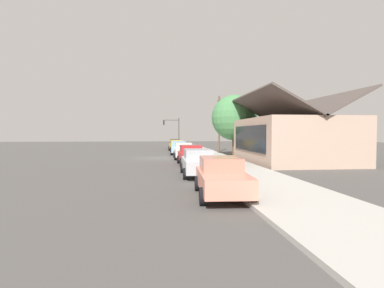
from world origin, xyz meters
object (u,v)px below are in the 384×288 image
Objects in this scene: car_coral at (222,177)px; traffic_light_main at (173,128)px; car_ivory at (184,151)px; car_silver at (199,162)px; car_mustard at (176,145)px; fire_hydrant_red at (218,165)px; car_charcoal at (175,144)px; shade_tree at (234,118)px; car_cherry at (191,155)px; car_skyblue at (179,148)px; utility_pole_wooden at (219,123)px.

car_coral is 0.88× the size of traffic_light_main.
car_ivory is 1.04× the size of car_silver.
car_mustard and car_silver have the same top height.
car_silver is at bearing -46.19° from fire_hydrant_red.
car_coral is (36.64, 0.13, -0.00)m from car_charcoal.
shade_tree is 14.79m from fire_hydrant_red.
car_charcoal is 6.70× the size of fire_hydrant_red.
shade_tree is at bearing 29.85° from car_mustard.
car_silver is 2.07m from fire_hydrant_red.
car_skyblue is at bearing -179.85° from car_cherry.
car_charcoal is 10.91m from utility_pole_wooden.
traffic_light_main is 32.95m from fire_hydrant_red.
shade_tree reaches higher than car_ivory.
car_cherry is 6.20× the size of fire_hydrant_red.
car_charcoal and car_skyblue have the same top height.
car_silver is 0.91× the size of traffic_light_main.
fire_hydrant_red is at bearing -18.19° from shade_tree.
car_mustard is 24.33m from car_silver.
car_charcoal is at bearing 179.14° from car_cherry.
car_silver is (18.32, 0.10, 0.00)m from car_skyblue.
car_cherry reaches higher than fire_hydrant_red.
car_cherry is at bearing 0.73° from car_charcoal.
car_skyblue is at bearing 0.30° from traffic_light_main.
shade_tree reaches higher than car_mustard.
car_skyblue is 7.15m from utility_pole_wooden.
utility_pole_wooden is at bearing 166.61° from car_silver.
car_skyblue is (12.15, -0.15, -0.00)m from car_charcoal.
car_mustard is 10.21m from traffic_light_main.
car_silver is at bearing -14.26° from utility_pole_wooden.
utility_pole_wooden reaches higher than car_cherry.
utility_pole_wooden is (-3.21, 5.58, 3.11)m from car_skyblue.
car_mustard is at bearing -178.90° from car_silver.
shade_tree is at bearing 159.27° from car_silver.
car_skyblue and car_cherry have the same top height.
car_mustard is 0.86× the size of traffic_light_main.
car_silver is at bearing 0.91° from car_ivory.
traffic_light_main is 13.87m from utility_pole_wooden.
shade_tree reaches higher than car_coral.
shade_tree is (-2.98, 5.93, 3.48)m from car_ivory.
car_skyblue is at bearing -176.24° from car_coral.
car_cherry is 28.11m from traffic_light_main.
fire_hydrant_red is (-7.58, 1.29, -0.32)m from car_coral.
car_silver is (12.01, -0.00, 0.00)m from car_ivory.
car_skyblue is 6.58× the size of fire_hydrant_red.
car_skyblue is 18.32m from car_silver.
car_cherry is 6.20m from car_silver.
car_charcoal and car_cherry have the same top height.
car_charcoal is 18.46m from car_ivory.
utility_pole_wooden is (8.94, 5.42, 3.11)m from car_charcoal.
traffic_light_main reaches higher than car_cherry.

